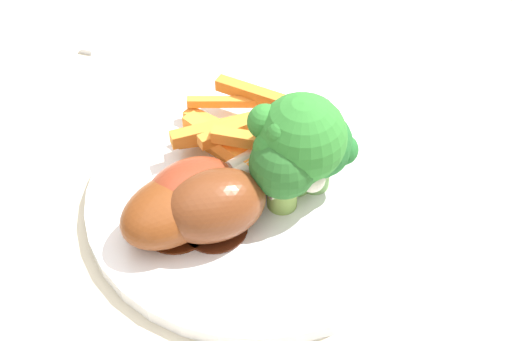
% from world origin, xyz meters
% --- Properties ---
extents(dining_table, '(0.98, 0.90, 0.75)m').
position_xyz_m(dining_table, '(0.00, 0.00, 0.64)').
color(dining_table, beige).
rests_on(dining_table, ground_plane).
extents(dinner_plate, '(0.25, 0.25, 0.01)m').
position_xyz_m(dinner_plate, '(-0.01, -0.01, 0.75)').
color(dinner_plate, white).
rests_on(dinner_plate, dining_table).
extents(broccoli_floret_front, '(0.05, 0.05, 0.06)m').
position_xyz_m(broccoli_floret_front, '(-0.03, -0.01, 0.80)').
color(broccoli_floret_front, '#88AD4F').
rests_on(broccoli_floret_front, dinner_plate).
extents(broccoli_floret_middle, '(0.07, 0.06, 0.08)m').
position_xyz_m(broccoli_floret_middle, '(-0.03, -0.02, 0.81)').
color(broccoli_floret_middle, '#76B055').
rests_on(broccoli_floret_middle, dinner_plate).
extents(broccoli_floret_back, '(0.06, 0.06, 0.07)m').
position_xyz_m(broccoli_floret_back, '(-0.04, -0.03, 0.80)').
color(broccoli_floret_back, '#79AC5E').
rests_on(broccoli_floret_back, dinner_plate).
extents(carrot_fries_pile, '(0.12, 0.12, 0.04)m').
position_xyz_m(carrot_fries_pile, '(0.02, -0.05, 0.78)').
color(carrot_fries_pile, orange).
rests_on(carrot_fries_pile, dinner_plate).
extents(chicken_drumstick_near, '(0.09, 0.13, 0.04)m').
position_xyz_m(chicken_drumstick_near, '(0.02, 0.02, 0.78)').
color(chicken_drumstick_near, '#611F11').
rests_on(chicken_drumstick_near, dinner_plate).
extents(chicken_drumstick_far, '(0.09, 0.13, 0.04)m').
position_xyz_m(chicken_drumstick_far, '(0.03, 0.04, 0.78)').
color(chicken_drumstick_far, '#54210D').
rests_on(chicken_drumstick_far, dinner_plate).
extents(chicken_drumstick_extra, '(0.11, 0.10, 0.05)m').
position_xyz_m(chicken_drumstick_extra, '(0.00, 0.03, 0.78)').
color(chicken_drumstick_extra, '#4C1F0F').
rests_on(chicken_drumstick_extra, dinner_plate).
extents(fork, '(0.03, 0.19, 0.00)m').
position_xyz_m(fork, '(0.22, -0.22, 0.75)').
color(fork, silver).
rests_on(fork, dining_table).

